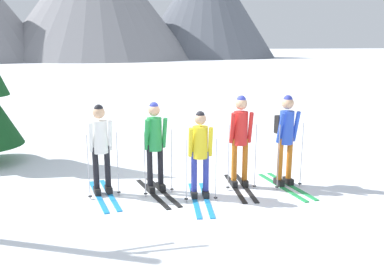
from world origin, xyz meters
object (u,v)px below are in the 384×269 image
Objects in this scene: skier_in_red at (240,135)px; skier_in_yellow at (200,150)px; skier_in_white at (101,146)px; skier_in_green at (155,143)px; skier_in_blue at (286,135)px.

skier_in_yellow is at bearing -158.92° from skier_in_red.
skier_in_white reaches higher than skier_in_yellow.
skier_in_red is (1.68, -0.17, 0.09)m from skier_in_green.
skier_in_white is at bearing 173.47° from skier_in_red.
skier_in_green is (1.00, -0.14, 0.02)m from skier_in_white.
skier_in_white is 0.94× the size of skier_in_blue.
skier_in_red reaches higher than skier_in_yellow.
skier_in_blue reaches higher than skier_in_yellow.
skier_in_red is at bearing 168.56° from skier_in_blue.
skier_in_yellow is at bearing -35.70° from skier_in_green.
skier_in_red is 0.92m from skier_in_blue.
skier_in_white is 3.62m from skier_in_blue.
skier_in_white is 2.70m from skier_in_red.
skier_in_red reaches higher than skier_in_white.
skier_in_red is at bearing 21.08° from skier_in_yellow.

